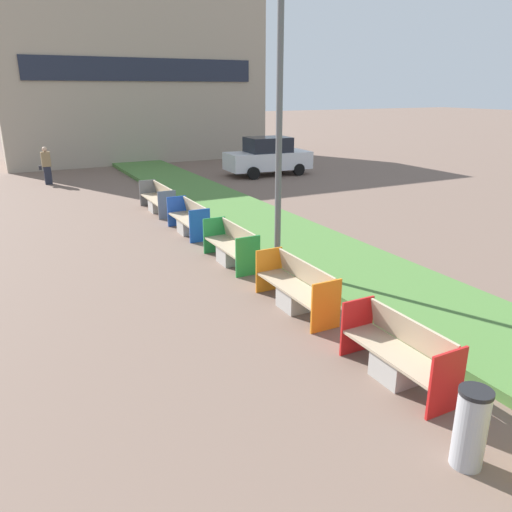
{
  "coord_description": "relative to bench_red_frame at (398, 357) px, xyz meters",
  "views": [
    {
      "loc": [
        -3.92,
        2.88,
        4.14
      ],
      "look_at": [
        0.9,
        12.2,
        0.6
      ],
      "focal_mm": 35.0,
      "sensor_mm": 36.0,
      "label": 1
    }
  ],
  "objects": [
    {
      "name": "planter_grass_strip",
      "position": [
        2.26,
        4.31,
        -0.27
      ],
      "size": [
        2.8,
        120.0,
        0.18
      ],
      "color": "#4C7A38",
      "rests_on": "ground"
    },
    {
      "name": "building_backdrop",
      "position": [
        3.06,
        26.49,
        4.28
      ],
      "size": [
        14.97,
        5.66,
        9.29
      ],
      "color": "tan",
      "rests_on": "ground"
    },
    {
      "name": "bench_red_frame",
      "position": [
        0.0,
        0.0,
        0.0
      ],
      "size": [
        0.65,
        1.91,
        0.94
      ],
      "color": "#ADA8A0",
      "rests_on": "ground"
    },
    {
      "name": "bench_orange_frame",
      "position": [
        0.0,
        2.86,
        0.01
      ],
      "size": [
        0.65,
        2.15,
        0.94
      ],
      "color": "#ADA8A0",
      "rests_on": "ground"
    },
    {
      "name": "bench_green_frame",
      "position": [
        0.0,
        5.91,
        0.0
      ],
      "size": [
        0.65,
        2.02,
        0.94
      ],
      "color": "#ADA8A0",
      "rests_on": "ground"
    },
    {
      "name": "bench_blue_frame",
      "position": [
        0.0,
        8.95,
        0.0
      ],
      "size": [
        0.65,
        2.02,
        0.94
      ],
      "color": "#ADA8A0",
      "rests_on": "ground"
    },
    {
      "name": "bench_grey_frame",
      "position": [
        0.01,
        12.09,
        0.01
      ],
      "size": [
        0.65,
        2.34,
        0.94
      ],
      "color": "#ADA8A0",
      "rests_on": "ground"
    },
    {
      "name": "litter_bin",
      "position": [
        -0.54,
        -1.74,
        0.14
      ],
      "size": [
        0.38,
        0.38,
        0.99
      ],
      "color": "#9EA0A5",
      "rests_on": "ground"
    },
    {
      "name": "street_lamp_post",
      "position": [
        0.61,
        4.7,
        3.49
      ],
      "size": [
        0.24,
        0.44,
        6.94
      ],
      "color": "#56595B",
      "rests_on": "ground"
    },
    {
      "name": "pedestrian_walking",
      "position": [
        -2.89,
        19.5,
        0.49
      ],
      "size": [
        0.53,
        0.24,
        1.68
      ],
      "color": "#232633",
      "rests_on": "ground"
    },
    {
      "name": "parked_car_distant",
      "position": [
        7.2,
        17.22,
        0.55
      ],
      "size": [
        4.29,
        2.0,
        1.86
      ],
      "rotation": [
        0.0,
        0.0,
        -0.06
      ],
      "color": "silver",
      "rests_on": "ground"
    }
  ]
}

